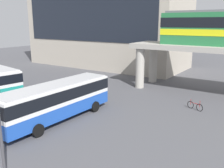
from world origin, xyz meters
TOP-DOWN VIEW (x-y plane):
  - ground_plane at (0.00, 10.00)m, footprint 120.00×120.00m
  - station_building at (-12.39, 28.88)m, footprint 29.82×12.56m
  - bus_main at (0.86, 2.78)m, footprint 2.99×11.11m
  - bicycle_red at (9.83, 12.09)m, footprint 1.69×0.72m

SIDE VIEW (x-z plane):
  - ground_plane at x=0.00m, z-range 0.00..0.00m
  - bicycle_red at x=9.83m, z-range -0.16..0.88m
  - bus_main at x=0.86m, z-range 0.38..3.60m
  - station_building at x=-12.39m, z-range 0.00..18.62m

